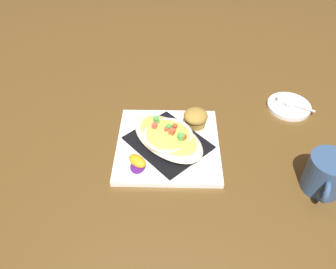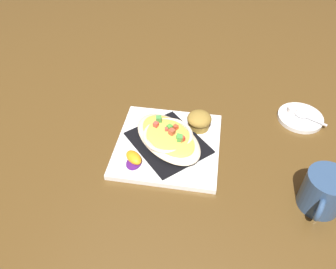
% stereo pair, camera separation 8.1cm
% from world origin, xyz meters
% --- Properties ---
extents(ground_plane, '(2.60, 2.60, 0.00)m').
position_xyz_m(ground_plane, '(0.00, 0.00, 0.00)').
color(ground_plane, brown).
extents(square_plate, '(0.29, 0.29, 0.01)m').
position_xyz_m(square_plate, '(0.00, 0.00, 0.01)').
color(square_plate, white).
rests_on(square_plate, ground_plane).
extents(folded_napkin, '(0.24, 0.24, 0.00)m').
position_xyz_m(folded_napkin, '(0.00, 0.00, 0.02)').
color(folded_napkin, black).
rests_on(folded_napkin, square_plate).
extents(gratin_dish, '(0.22, 0.24, 0.04)m').
position_xyz_m(gratin_dish, '(-0.00, 0.00, 0.04)').
color(gratin_dish, beige).
rests_on(gratin_dish, folded_napkin).
extents(muffin, '(0.06, 0.06, 0.05)m').
position_xyz_m(muffin, '(-0.08, 0.06, 0.04)').
color(muffin, olive).
rests_on(muffin, square_plate).
extents(orange_garnish, '(0.06, 0.06, 0.02)m').
position_xyz_m(orange_garnish, '(0.08, -0.06, 0.02)').
color(orange_garnish, '#471765').
rests_on(orange_garnish, square_plate).
extents(coffee_mug, '(0.12, 0.09, 0.09)m').
position_xyz_m(coffee_mug, '(0.07, 0.36, 0.04)').
color(coffee_mug, '#304B71').
rests_on(coffee_mug, ground_plane).
extents(creamer_saucer, '(0.12, 0.12, 0.01)m').
position_xyz_m(creamer_saucer, '(-0.21, 0.32, 0.01)').
color(creamer_saucer, white).
rests_on(creamer_saucer, ground_plane).
extents(spoon, '(0.05, 0.09, 0.01)m').
position_xyz_m(spoon, '(-0.21, 0.32, 0.02)').
color(spoon, silver).
rests_on(spoon, creamer_saucer).
extents(creamer_cup_0, '(0.02, 0.02, 0.02)m').
position_xyz_m(creamer_cup_0, '(-0.22, 0.29, 0.02)').
color(creamer_cup_0, silver).
rests_on(creamer_cup_0, creamer_saucer).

